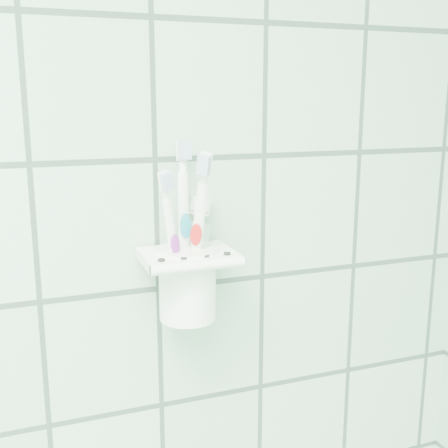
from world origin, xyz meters
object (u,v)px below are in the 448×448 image
object	(u,v)px
cup	(187,280)
toothbrush_orange	(189,227)
toothpaste_tube	(182,246)
holder_bracket	(187,257)
toothbrush_pink	(181,241)
toothbrush_blue	(184,229)

from	to	relation	value
cup	toothbrush_orange	bearing A→B (deg)	65.21
toothpaste_tube	toothbrush_orange	bearing A→B (deg)	9.84
holder_bracket	toothbrush_orange	distance (m)	0.04
cup	toothpaste_tube	bearing A→B (deg)	113.30
toothbrush_pink	toothpaste_tube	bearing A→B (deg)	39.86
toothbrush_orange	toothpaste_tube	size ratio (longest dim) A/B	1.35
toothbrush_pink	toothbrush_orange	xyz separation A→B (m)	(0.02, 0.02, 0.01)
holder_bracket	toothbrush_blue	distance (m)	0.04
holder_bracket	toothbrush_pink	distance (m)	0.02
toothbrush_pink	toothbrush_blue	xyz separation A→B (m)	(0.00, -0.01, 0.02)
holder_bracket	toothpaste_tube	world-z (taller)	toothpaste_tube
toothbrush_blue	toothbrush_orange	world-z (taller)	toothbrush_blue
holder_bracket	cup	size ratio (longest dim) A/B	1.23
toothbrush_orange	holder_bracket	bearing A→B (deg)	-74.45
toothbrush_pink	toothbrush_orange	world-z (taller)	toothbrush_orange
holder_bracket	toothbrush_orange	size ratio (longest dim) A/B	0.54
holder_bracket	cup	xyz separation A→B (m)	(0.00, 0.00, -0.03)
toothbrush_blue	cup	bearing A→B (deg)	42.00
cup	holder_bracket	bearing A→B (deg)	-98.08
toothbrush_blue	toothbrush_orange	size ratio (longest dim) A/B	1.03
toothbrush_blue	toothbrush_pink	bearing A→B (deg)	96.48
toothbrush_pink	holder_bracket	bearing A→B (deg)	-44.69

